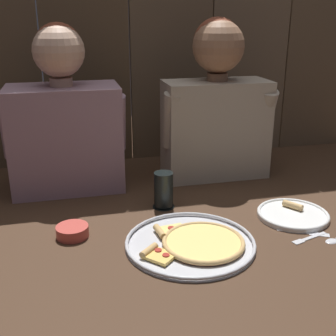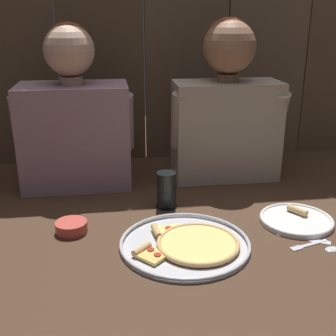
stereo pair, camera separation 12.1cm
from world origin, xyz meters
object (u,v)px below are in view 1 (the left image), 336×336
Objects in this scene: dinner_plate at (293,214)px; dipping_bowl at (72,231)px; diner_right at (216,104)px; drinking_glass at (164,190)px; diner_left at (64,120)px; pizza_tray at (194,242)px.

dipping_bowl is (-0.71, 0.03, 0.01)m from dinner_plate.
diner_right is at bearing 105.93° from dinner_plate.
diner_right reaches higher than dipping_bowl.
diner_left reaches higher than drinking_glass.
dipping_bowl is at bearing -155.74° from drinking_glass.
drinking_glass is (-0.40, 0.17, 0.05)m from dinner_plate.
dipping_bowl is (-0.34, 0.14, 0.01)m from pizza_tray.
dipping_bowl is 0.16× the size of diner_left.
dinner_plate is at bearing -31.50° from diner_left.
diner_left is at bearing 122.21° from pizza_tray.
drinking_glass is 0.35m from dipping_bowl.
pizza_tray is 0.63× the size of diner_left.
diner_left reaches higher than pizza_tray.
diner_left is at bearing 140.18° from drinking_glass.
diner_left reaches higher than dinner_plate.
drinking_glass is at bearing 95.39° from pizza_tray.
diner_left is at bearing 89.84° from dipping_bowl.
pizza_tray is at bearing -114.69° from diner_right.
pizza_tray is 0.28m from drinking_glass.
pizza_tray is 3.01× the size of drinking_glass.
drinking_glass is 0.44m from diner_right.
pizza_tray is at bearing -57.79° from diner_left.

